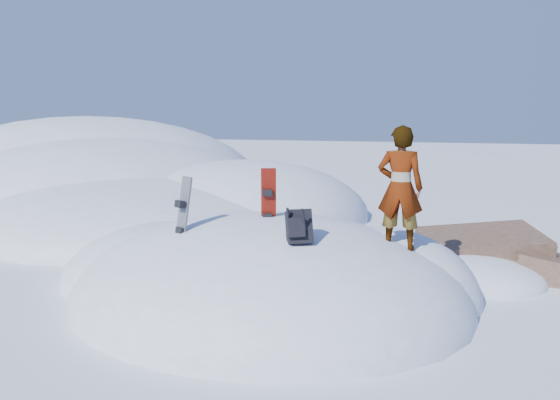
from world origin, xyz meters
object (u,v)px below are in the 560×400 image
(person, at_px, (400,188))
(backpack, at_px, (299,227))
(snowboard_red, at_px, (268,207))
(snowboard_dark, at_px, (182,220))

(person, bearing_deg, backpack, 39.92)
(snowboard_red, xyz_separation_m, snowboard_dark, (-1.18, -0.89, -0.14))
(snowboard_dark, height_order, person, person)
(snowboard_dark, bearing_deg, person, 48.02)
(snowboard_red, relative_size, person, 0.70)
(snowboard_red, distance_m, backpack, 1.37)
(snowboard_dark, bearing_deg, snowboard_red, 68.46)
(snowboard_dark, xyz_separation_m, person, (3.38, 1.00, 0.55))
(snowboard_red, distance_m, snowboard_dark, 1.49)
(backpack, bearing_deg, snowboard_dark, 145.77)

